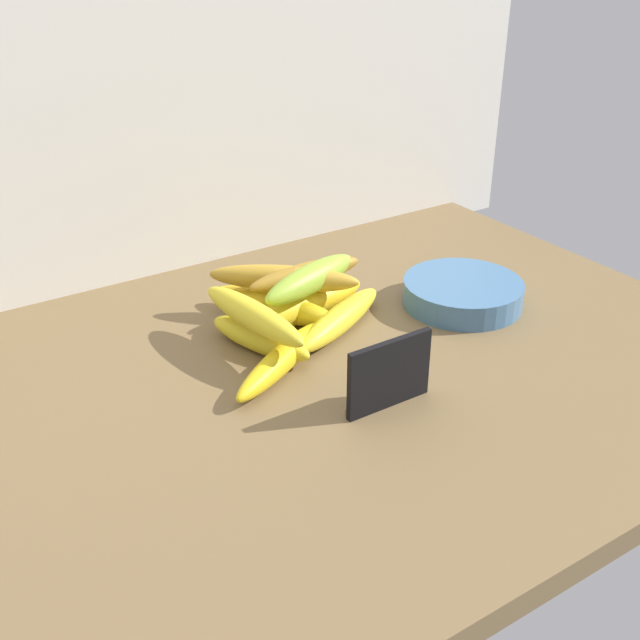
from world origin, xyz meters
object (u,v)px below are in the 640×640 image
(banana_7, at_px, (310,279))
(banana_8, at_px, (253,315))
(banana_6, at_px, (283,278))
(banana_1, at_px, (340,319))
(banana_3, at_px, (281,360))
(fruit_bowl, at_px, (463,293))
(banana_4, at_px, (307,304))
(banana_2, at_px, (275,306))
(banana_5, at_px, (306,274))
(chalkboard_sign, at_px, (389,376))
(banana_0, at_px, (260,338))

(banana_7, height_order, banana_8, banana_7)
(banana_6, height_order, banana_7, banana_7)
(banana_6, distance_m, banana_7, 0.04)
(banana_1, xyz_separation_m, banana_3, (-0.12, -0.05, -0.00))
(fruit_bowl, relative_size, banana_7, 0.96)
(banana_3, bearing_deg, banana_4, 44.91)
(banana_2, relative_size, banana_8, 1.03)
(banana_4, height_order, banana_5, banana_5)
(banana_8, bearing_deg, banana_1, -3.97)
(banana_4, bearing_deg, fruit_bowl, -22.18)
(banana_2, bearing_deg, banana_8, -135.87)
(banana_5, bearing_deg, chalkboard_sign, -100.18)
(banana_3, relative_size, banana_5, 1.15)
(chalkboard_sign, bearing_deg, banana_5, 79.82)
(banana_2, height_order, banana_4, banana_4)
(banana_5, height_order, banana_7, banana_7)
(chalkboard_sign, distance_m, banana_8, 0.20)
(banana_4, distance_m, banana_5, 0.04)
(fruit_bowl, bearing_deg, banana_8, 172.98)
(banana_1, height_order, banana_4, banana_4)
(chalkboard_sign, height_order, banana_8, chalkboard_sign)
(banana_4, height_order, banana_7, banana_7)
(banana_1, xyz_separation_m, banana_4, (-0.02, 0.05, 0.00))
(banana_3, relative_size, banana_8, 1.04)
(banana_0, relative_size, banana_8, 0.82)
(chalkboard_sign, height_order, fruit_bowl, chalkboard_sign)
(banana_1, xyz_separation_m, banana_5, (-0.01, 0.07, 0.04))
(banana_0, relative_size, banana_6, 0.77)
(banana_0, height_order, banana_8, banana_8)
(banana_2, height_order, banana_3, banana_2)
(banana_6, relative_size, banana_7, 1.17)
(banana_5, bearing_deg, banana_3, -133.12)
(banana_3, distance_m, banana_5, 0.16)
(banana_4, relative_size, banana_5, 1.17)
(fruit_bowl, relative_size, banana_3, 0.84)
(banana_4, xyz_separation_m, banana_5, (0.01, 0.01, 0.04))
(banana_8, bearing_deg, banana_3, -82.27)
(fruit_bowl, xyz_separation_m, banana_2, (-0.24, 0.11, 0.00))
(banana_4, xyz_separation_m, banana_6, (-0.02, 0.02, 0.04))
(banana_1, distance_m, banana_5, 0.08)
(chalkboard_sign, xyz_separation_m, fruit_bowl, (0.24, 0.14, -0.02))
(banana_5, xyz_separation_m, banana_6, (-0.03, 0.01, -0.00))
(banana_0, xyz_separation_m, banana_7, (0.10, 0.03, 0.04))
(banana_5, bearing_deg, banana_0, -151.46)
(banana_0, distance_m, banana_4, 0.11)
(banana_1, height_order, banana_2, banana_2)
(fruit_bowl, distance_m, banana_5, 0.23)
(banana_7, bearing_deg, banana_8, -160.80)
(fruit_bowl, distance_m, banana_3, 0.31)
(fruit_bowl, distance_m, banana_1, 0.19)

